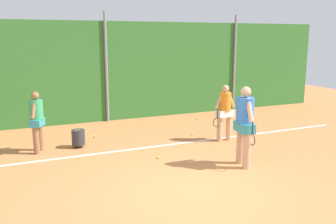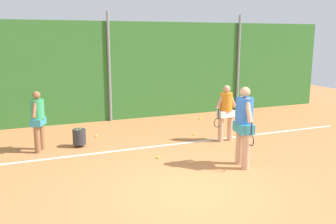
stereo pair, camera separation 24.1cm
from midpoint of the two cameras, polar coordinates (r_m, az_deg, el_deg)
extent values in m
plane|color=#C67542|center=(9.25, -2.63, -7.40)|extent=(28.60, 28.60, 0.00)
cube|color=#33702D|center=(13.46, -10.21, 6.15)|extent=(18.59, 0.25, 3.55)
cylinder|color=gray|center=(13.28, -10.05, 6.78)|extent=(0.10, 0.10, 3.87)
cylinder|color=gray|center=(15.44, 9.82, 7.43)|extent=(0.10, 0.10, 3.87)
cube|color=white|center=(10.19, -4.77, -5.60)|extent=(13.58, 0.10, 0.01)
cylinder|color=tan|center=(9.02, 10.37, -5.30)|extent=(0.18, 0.18, 0.83)
cylinder|color=tan|center=(8.70, 11.35, -5.97)|extent=(0.18, 0.18, 0.83)
cube|color=teal|center=(8.72, 10.98, -2.33)|extent=(0.42, 0.60, 0.22)
cylinder|color=blue|center=(8.64, 11.08, 0.29)|extent=(0.41, 0.41, 0.59)
sphere|color=tan|center=(8.56, 11.19, 3.10)|extent=(0.24, 0.24, 0.24)
cylinder|color=tan|center=(8.83, 10.47, 0.86)|extent=(0.15, 0.33, 0.56)
cylinder|color=tan|center=(8.42, 11.74, 0.29)|extent=(0.15, 0.33, 0.56)
cylinder|color=black|center=(8.45, 12.19, -2.42)|extent=(0.03, 0.03, 0.28)
torus|color=#26262B|center=(8.52, 12.11, -4.19)|extent=(0.07, 0.28, 0.28)
cylinder|color=tan|center=(11.00, 8.77, -2.47)|extent=(0.16, 0.16, 0.72)
cylinder|color=tan|center=(10.83, 7.36, -2.65)|extent=(0.16, 0.16, 0.72)
cube|color=white|center=(10.81, 8.14, -0.21)|extent=(0.49, 0.30, 0.19)
cylinder|color=orange|center=(10.75, 8.20, 1.63)|extent=(0.35, 0.35, 0.51)
sphere|color=tan|center=(10.69, 8.25, 3.60)|extent=(0.21, 0.21, 0.21)
cylinder|color=tan|center=(10.85, 9.09, 1.91)|extent=(0.29, 0.10, 0.48)
cylinder|color=tan|center=(10.63, 7.30, 1.76)|extent=(0.29, 0.10, 0.48)
cylinder|color=black|center=(10.61, 7.01, -0.19)|extent=(0.03, 0.03, 0.28)
torus|color=#26262B|center=(10.67, 6.98, -1.61)|extent=(0.28, 0.03, 0.28)
cylinder|color=#8C603D|center=(10.51, -19.82, -3.74)|extent=(0.16, 0.16, 0.71)
cylinder|color=#8C603D|center=(10.22, -20.39, -4.20)|extent=(0.16, 0.16, 0.71)
cube|color=teal|center=(10.26, -20.27, -1.54)|extent=(0.44, 0.54, 0.19)
cylinder|color=#339E60|center=(10.19, -20.41, 0.36)|extent=(0.35, 0.35, 0.51)
sphere|color=#8C603D|center=(10.13, -20.55, 2.39)|extent=(0.21, 0.21, 0.21)
cylinder|color=#8C603D|center=(10.36, -20.06, 0.78)|extent=(0.17, 0.27, 0.48)
cylinder|color=#8C603D|center=(10.00, -20.79, 0.36)|extent=(0.17, 0.27, 0.48)
cylinder|color=#2D2D33|center=(10.48, -14.37, -3.81)|extent=(0.36, 0.36, 0.42)
cylinder|color=#2D2D33|center=(10.57, -13.63, -5.06)|extent=(0.02, 0.02, 0.08)
cylinder|color=#2D2D33|center=(10.53, -14.98, -5.19)|extent=(0.02, 0.02, 0.08)
cylinder|color=#2D2D33|center=(10.67, -14.42, -4.94)|extent=(0.02, 0.02, 0.08)
sphere|color=#CCDB33|center=(10.47, -14.23, -2.75)|extent=(0.07, 0.07, 0.07)
sphere|color=#CCDB33|center=(10.41, -14.68, -2.85)|extent=(0.07, 0.07, 0.07)
sphere|color=#CCDB33|center=(11.45, -11.86, -3.72)|extent=(0.07, 0.07, 0.07)
sphere|color=#CCDB33|center=(13.70, 4.09, -0.99)|extent=(0.07, 0.07, 0.07)
sphere|color=#CCDB33|center=(9.32, -2.23, -7.02)|extent=(0.07, 0.07, 0.07)
sphere|color=#CCDB33|center=(11.51, 3.22, -3.41)|extent=(0.07, 0.07, 0.07)
camera|label=1|loc=(0.12, -90.72, -0.15)|focal=39.33mm
camera|label=2|loc=(0.12, 89.28, 0.15)|focal=39.33mm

